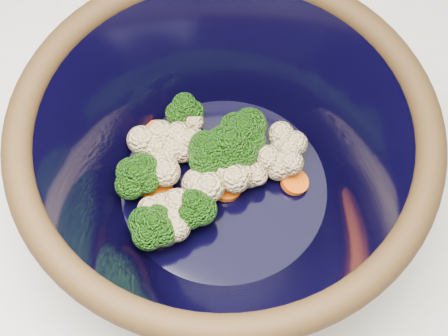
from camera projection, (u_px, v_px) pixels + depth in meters
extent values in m
cube|color=silver|center=(229.00, 299.00, 1.00)|extent=(1.20, 1.20, 0.90)
cylinder|color=black|center=(224.00, 199.00, 0.58)|extent=(0.20, 0.20, 0.01)
torus|color=black|center=(224.00, 126.00, 0.47)|extent=(0.33, 0.33, 0.02)
cylinder|color=black|center=(224.00, 187.00, 0.56)|extent=(0.19, 0.19, 0.00)
cylinder|color=#608442|center=(243.00, 144.00, 0.57)|extent=(0.01, 0.01, 0.02)
ellipsoid|color=#235E12|center=(244.00, 130.00, 0.55)|extent=(0.04, 0.04, 0.04)
cylinder|color=#608442|center=(231.00, 159.00, 0.56)|extent=(0.01, 0.01, 0.02)
ellipsoid|color=#235E12|center=(231.00, 144.00, 0.54)|extent=(0.05, 0.05, 0.04)
cylinder|color=#608442|center=(139.00, 186.00, 0.55)|extent=(0.01, 0.01, 0.02)
ellipsoid|color=#235E12|center=(136.00, 175.00, 0.53)|extent=(0.04, 0.04, 0.03)
cylinder|color=#608442|center=(194.00, 213.00, 0.54)|extent=(0.01, 0.01, 0.02)
ellipsoid|color=#235E12|center=(193.00, 203.00, 0.52)|extent=(0.04, 0.04, 0.03)
cylinder|color=#608442|center=(156.00, 234.00, 0.53)|extent=(0.01, 0.01, 0.02)
ellipsoid|color=#235E12|center=(154.00, 224.00, 0.51)|extent=(0.04, 0.04, 0.03)
cylinder|color=#608442|center=(186.00, 118.00, 0.59)|extent=(0.01, 0.01, 0.02)
ellipsoid|color=#235E12|center=(184.00, 106.00, 0.57)|extent=(0.04, 0.04, 0.03)
cylinder|color=#608442|center=(213.00, 163.00, 0.56)|extent=(0.01, 0.01, 0.02)
ellipsoid|color=#235E12|center=(212.00, 151.00, 0.54)|extent=(0.04, 0.04, 0.03)
sphere|color=#F5E7A9|center=(154.00, 145.00, 0.56)|extent=(0.03, 0.03, 0.03)
sphere|color=#F5E7A9|center=(249.00, 173.00, 0.55)|extent=(0.03, 0.03, 0.03)
sphere|color=#F5E7A9|center=(164.00, 228.00, 0.52)|extent=(0.03, 0.03, 0.03)
sphere|color=#F5E7A9|center=(161.00, 166.00, 0.55)|extent=(0.03, 0.03, 0.03)
sphere|color=#F5E7A9|center=(165.00, 212.00, 0.53)|extent=(0.03, 0.03, 0.03)
sphere|color=#F5E7A9|center=(187.00, 119.00, 0.58)|extent=(0.03, 0.03, 0.03)
sphere|color=#F5E7A9|center=(182.00, 147.00, 0.56)|extent=(0.03, 0.03, 0.03)
sphere|color=#F5E7A9|center=(279.00, 165.00, 0.55)|extent=(0.03, 0.03, 0.03)
sphere|color=#F5E7A9|center=(199.00, 185.00, 0.54)|extent=(0.03, 0.03, 0.03)
sphere|color=#F5E7A9|center=(229.00, 172.00, 0.55)|extent=(0.03, 0.03, 0.03)
sphere|color=#F5E7A9|center=(284.00, 146.00, 0.57)|extent=(0.03, 0.03, 0.03)
cylinder|color=#EB570A|center=(155.00, 136.00, 0.58)|extent=(0.03, 0.03, 0.01)
cylinder|color=#EB570A|center=(295.00, 182.00, 0.56)|extent=(0.03, 0.03, 0.01)
cylinder|color=#EB570A|center=(157.00, 231.00, 0.54)|extent=(0.03, 0.03, 0.01)
cylinder|color=#EB570A|center=(225.00, 185.00, 0.56)|extent=(0.03, 0.03, 0.01)
cylinder|color=#EB570A|center=(156.00, 186.00, 0.56)|extent=(0.03, 0.03, 0.01)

